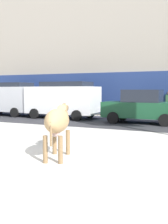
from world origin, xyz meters
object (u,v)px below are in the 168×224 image
object	(u,v)px
cow_tan	(58,122)
car_silver_van	(7,98)
car_white_van	(63,99)
car_darkgreen_sedan	(142,107)

from	to	relation	value
cow_tan	car_silver_van	distance (m)	13.20
car_white_van	cow_tan	bearing A→B (deg)	-61.07
cow_tan	car_white_van	world-z (taller)	car_white_van
cow_tan	car_darkgreen_sedan	size ratio (longest dim) A/B	0.46
cow_tan	car_darkgreen_sedan	bearing A→B (deg)	88.35
cow_tan	car_silver_van	xyz separation A→B (m)	(-9.60, 9.05, 0.25)
car_white_van	car_darkgreen_sedan	distance (m)	5.21
car_silver_van	car_darkgreen_sedan	distance (m)	9.86
cow_tan	car_white_van	bearing A→B (deg)	118.93
car_darkgreen_sedan	car_white_van	bearing A→B (deg)	175.82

